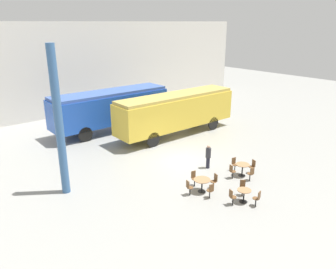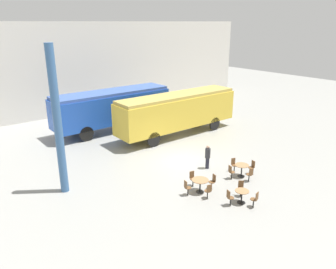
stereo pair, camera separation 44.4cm
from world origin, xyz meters
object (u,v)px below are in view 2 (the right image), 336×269
at_px(cafe_table_far, 200,182).
at_px(passenger_coach_vintage, 178,110).
at_px(cafe_table_near, 242,167).
at_px(cafe_table_mid, 242,194).
at_px(streamlined_locomotive, 120,105).
at_px(visitor_person, 208,156).
at_px(cafe_chair_0, 231,171).

bearing_deg(cafe_table_far, passenger_coach_vintage, 57.46).
distance_m(cafe_table_near, cafe_table_mid, 3.16).
distance_m(passenger_coach_vintage, cafe_table_mid, 11.52).
bearing_deg(cafe_table_mid, cafe_table_near, 39.82).
height_order(streamlined_locomotive, cafe_table_far, streamlined_locomotive).
distance_m(passenger_coach_vintage, cafe_table_near, 8.85).
bearing_deg(passenger_coach_vintage, visitor_person, -113.77).
bearing_deg(cafe_table_far, streamlined_locomotive, 78.92).
relative_size(streamlined_locomotive, cafe_table_far, 13.19).
bearing_deg(passenger_coach_vintage, cafe_chair_0, -108.40).
bearing_deg(passenger_coach_vintage, cafe_table_mid, -112.82).
relative_size(streamlined_locomotive, cafe_table_near, 14.72).
bearing_deg(streamlined_locomotive, passenger_coach_vintage, -57.40).
xyz_separation_m(cafe_table_far, cafe_chair_0, (2.55, 0.02, -0.09)).
relative_size(passenger_coach_vintage, cafe_table_mid, 14.92).
height_order(streamlined_locomotive, visitor_person, streamlined_locomotive).
xyz_separation_m(passenger_coach_vintage, cafe_table_near, (-2.00, -8.50, -1.48)).
bearing_deg(cafe_table_near, visitor_person, 110.83).
height_order(passenger_coach_vintage, cafe_table_far, passenger_coach_vintage).
bearing_deg(cafe_table_mid, passenger_coach_vintage, 67.18).
relative_size(passenger_coach_vintage, visitor_person, 6.84).
distance_m(streamlined_locomotive, cafe_table_near, 13.02).
height_order(passenger_coach_vintage, cafe_chair_0, passenger_coach_vintage).
bearing_deg(cafe_table_far, cafe_table_mid, -67.58).
distance_m(cafe_chair_0, visitor_person, 1.98).
bearing_deg(visitor_person, cafe_table_far, -141.96).
distance_m(streamlined_locomotive, cafe_table_mid, 15.10).
distance_m(cafe_table_mid, cafe_table_far, 2.35).
bearing_deg(cafe_table_near, cafe_chair_0, 167.46).
xyz_separation_m(cafe_table_near, cafe_chair_0, (-0.77, 0.17, -0.08)).
bearing_deg(streamlined_locomotive, cafe_table_far, -101.08).
bearing_deg(visitor_person, cafe_table_mid, -111.34).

